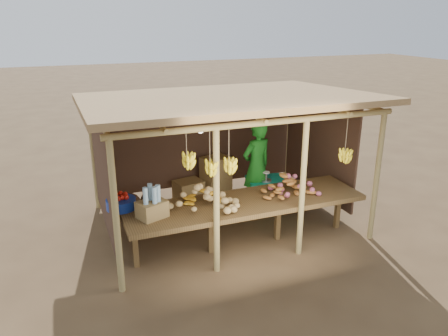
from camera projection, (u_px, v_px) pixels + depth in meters
name	position (u px, v px, depth m)	size (l,w,h in m)	color
ground	(224.00, 221.00, 8.09)	(60.00, 60.00, 0.00)	brown
stall_structure	(227.00, 121.00, 7.42)	(4.70, 3.50, 2.43)	#9E8952
counter	(245.00, 204.00, 7.01)	(3.90, 1.05, 0.80)	brown
potato_heap	(204.00, 199.00, 6.59)	(1.05, 0.63, 0.37)	tan
sweet_potato_heap	(286.00, 185.00, 7.18)	(0.85, 0.51, 0.35)	#A9692B
onion_heap	(296.00, 184.00, 7.21)	(0.86, 0.51, 0.36)	#BA5A75
banana_pile	(205.00, 193.00, 6.86)	(0.56, 0.33, 0.35)	yellow
tomato_basin	(121.00, 203.00, 6.69)	(0.45, 0.45, 0.24)	navy
bottle_box	(152.00, 205.00, 6.36)	(0.49, 0.44, 0.51)	olive
vendor	(256.00, 167.00, 8.29)	(0.65, 0.43, 1.79)	#186E1B
tarp_crate	(266.00, 193.00, 8.48)	(0.80, 0.72, 0.83)	brown
carton_stack	(207.00, 182.00, 8.97)	(1.23, 0.57, 0.86)	olive
burlap_sacks	(141.00, 203.00, 8.34)	(0.73, 0.38, 0.52)	#472E21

